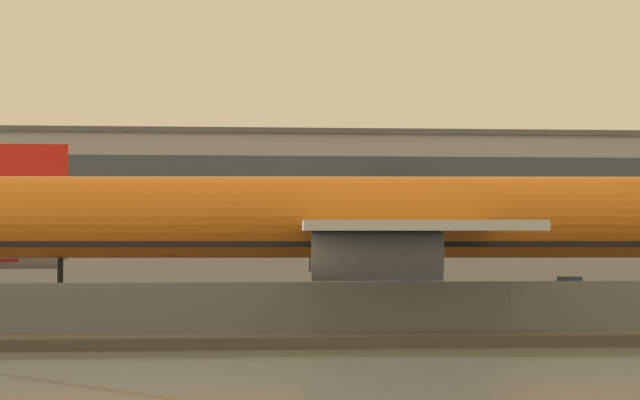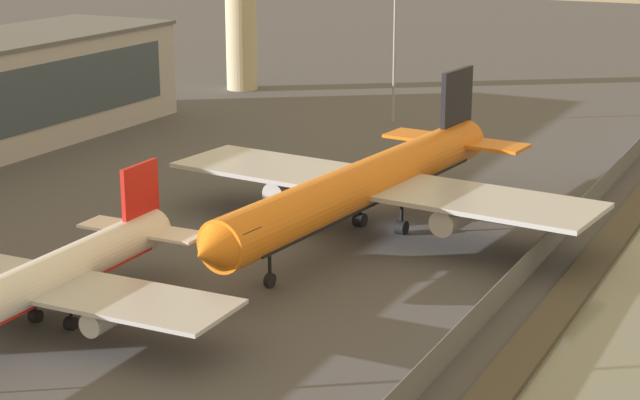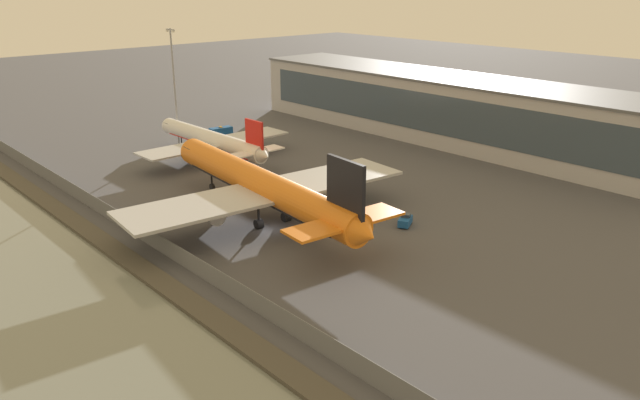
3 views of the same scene
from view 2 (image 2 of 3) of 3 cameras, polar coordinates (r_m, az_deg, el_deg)
ground_plane at (r=109.46m, az=4.23°, el=-1.46°), size 500.00×500.00×0.00m
shoreline_seawall at (r=103.74m, az=14.75°, el=-2.81°), size 320.00×3.00×0.50m
perimeter_fence at (r=104.35m, az=12.38°, el=-1.95°), size 280.00×0.10×2.53m
cargo_jet_orange at (r=105.05m, az=2.63°, el=0.89°), size 52.31×45.57×14.16m
passenger_jet_white_red at (r=84.81m, az=-14.96°, el=-4.39°), size 37.54×32.22×10.42m
baggage_tug at (r=126.08m, az=-0.29°, el=1.31°), size 2.91×3.58×1.80m
apron_light_mast_apron_east at (r=158.23m, az=3.99°, el=8.02°), size 3.20×0.40×19.36m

